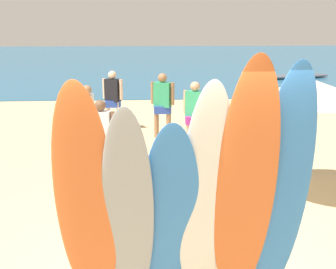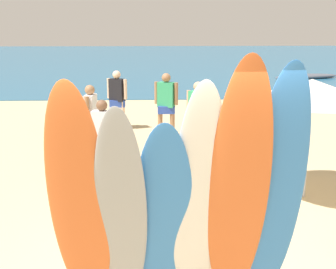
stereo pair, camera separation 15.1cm
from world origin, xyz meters
The scene contains 16 objects.
ground centered at (0.00, 14.00, 0.00)m, with size 60.00×60.00×0.00m, color tan.
ocean_water centered at (0.00, 32.63, 0.01)m, with size 60.00×40.00×0.02m, color #235B7F.
surfboard_rack centered at (0.00, 0.00, 0.53)m, with size 2.25×0.07×0.70m.
surfboard_orange_0 centered at (-0.94, -0.61, 1.23)m, with size 0.57×0.08×2.53m, color orange.
surfboard_grey_1 centered at (-0.56, -0.60, 1.12)m, with size 0.49×0.07×2.33m, color #999EA3.
surfboard_blue_2 centered at (-0.16, -0.52, 1.04)m, with size 0.57×0.06×2.14m, color #337AD1.
surfboard_white_3 centered at (0.17, -0.56, 1.22)m, with size 0.51×0.07×2.50m, color white.
surfboard_orange_4 centered at (0.55, -0.60, 1.33)m, with size 0.58×0.07×2.73m, color orange.
surfboard_blue_5 centered at (0.92, -0.52, 1.30)m, with size 0.56×0.08×2.65m, color #337AD1.
beachgoer_by_water centered at (0.80, 5.58, 0.92)m, with size 0.49×0.41×1.59m.
beachgoer_strolling centered at (-1.17, 3.68, 0.87)m, with size 0.56×0.28×1.51m.
beachgoer_photographing centered at (-1.59, 5.27, 0.91)m, with size 0.41×0.59×1.57m.
beachgoer_midbeach centered at (-1.18, 7.81, 0.93)m, with size 0.56×0.37×1.62m.
beachgoer_near_rack centered at (0.12, 6.77, 0.96)m, with size 0.59×0.36×1.66m.
beach_umbrella centered at (2.33, 2.60, 1.83)m, with size 2.05×2.05×2.01m.
distant_boat centered at (7.86, 18.89, 0.13)m, with size 3.67×1.59×0.29m.
Camera 1 is at (-0.42, -4.60, 2.89)m, focal length 48.81 mm.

